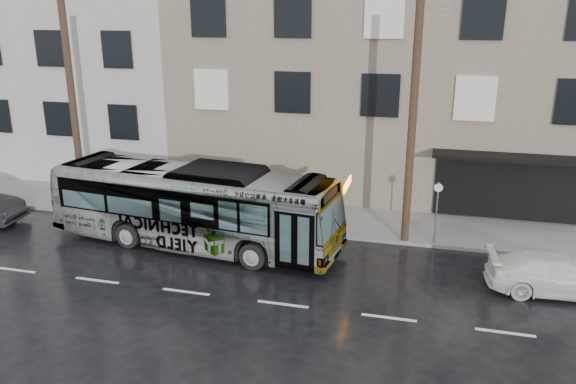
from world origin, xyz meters
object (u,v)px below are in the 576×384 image
at_px(sign_post, 436,213).
at_px(bus, 193,206).
at_px(utility_pole_rear, 73,109).
at_px(utility_pole_front, 412,124).
at_px(white_sedan, 558,274).

relative_size(sign_post, bus, 0.21).
bearing_deg(sign_post, bus, -166.34).
relative_size(utility_pole_rear, bus, 0.80).
bearing_deg(utility_pole_rear, utility_pole_front, 0.00).
distance_m(utility_pole_front, utility_pole_rear, 14.00).
relative_size(utility_pole_rear, white_sedan, 2.07).
height_order(bus, white_sedan, bus).
relative_size(sign_post, white_sedan, 0.55).
relative_size(utility_pole_rear, sign_post, 3.75).
bearing_deg(bus, white_sedan, -86.28).
bearing_deg(sign_post, utility_pole_rear, 180.00).
relative_size(utility_pole_front, bus, 0.80).
bearing_deg(white_sedan, bus, 81.92).
height_order(sign_post, white_sedan, sign_post).
bearing_deg(white_sedan, utility_pole_front, 54.82).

